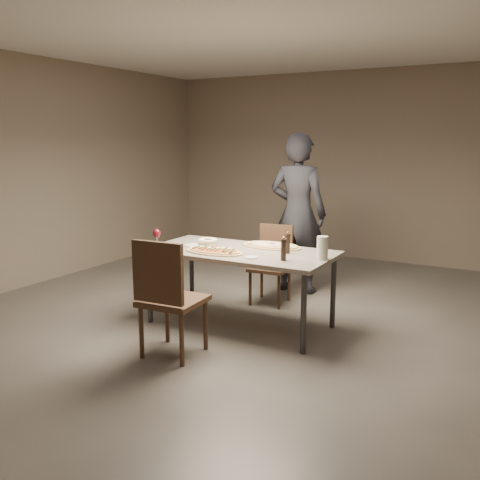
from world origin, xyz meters
The scene contains 14 objects.
room centered at (0.00, 0.00, 1.40)m, with size 7.00×7.00×7.00m.
dining_table centered at (0.00, 0.00, 0.69)m, with size 1.80×0.90×0.75m.
zucchini_pizza centered at (-0.16, -0.21, 0.77)m, with size 0.59×0.33×0.05m.
ham_pizza centered at (0.20, 0.28, 0.77)m, with size 0.62×0.34×0.04m.
bread_basket centered at (-0.40, 0.05, 0.79)m, with size 0.19×0.19×0.07m.
oil_dish centered at (0.26, -0.26, 0.76)m, with size 0.12×0.12×0.01m.
pepper_mill_left centered at (0.55, -0.19, 0.85)m, with size 0.05×0.05×0.21m.
pepper_mill_right centered at (0.46, 0.09, 0.85)m, with size 0.05×0.05×0.21m.
carafe centered at (0.83, 0.01, 0.85)m, with size 0.10×0.10×0.21m.
wine_glass centered at (-0.83, -0.22, 0.87)m, with size 0.08×0.08×0.17m.
side_plate centered at (-0.50, -0.04, 0.76)m, with size 0.19×0.19×0.01m.
chair_near centered at (-0.13, -1.00, 0.57)m, with size 0.51×0.51×1.01m.
chair_far centered at (-0.06, 0.86, 0.48)m, with size 0.44×0.44×0.86m.
diner centered at (0.01, 1.38, 0.94)m, with size 0.69×0.45×1.88m, color black.
Camera 1 is at (2.44, -4.39, 1.80)m, focal length 40.00 mm.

